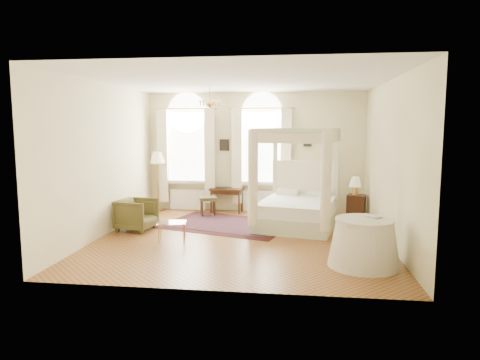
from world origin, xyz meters
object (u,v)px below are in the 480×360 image
object	(u,v)px
writing_desk	(227,192)
side_table	(364,243)
nightstand	(356,207)
stool	(208,200)
armchair	(136,214)
coffee_table	(172,224)
floor_lamp	(158,161)
canopy_bed	(297,205)

from	to	relation	value
writing_desk	side_table	xyz separation A→B (m)	(3.03, -4.28, -0.17)
nightstand	stool	distance (m)	3.88
armchair	nightstand	bearing A→B (deg)	-61.17
side_table	coffee_table	bearing A→B (deg)	162.52
armchair	writing_desk	bearing A→B (deg)	-28.12
armchair	floor_lamp	size ratio (longest dim) A/B	0.48
stool	side_table	size ratio (longest dim) A/B	0.46
floor_lamp	side_table	xyz separation A→B (m)	(4.99, -4.28, -1.02)
canopy_bed	side_table	distance (m)	2.95
coffee_table	floor_lamp	size ratio (longest dim) A/B	0.40
canopy_bed	nightstand	bearing A→B (deg)	36.76
stool	floor_lamp	world-z (taller)	floor_lamp
coffee_table	side_table	xyz separation A→B (m)	(3.69, -1.16, 0.04)
canopy_bed	coffee_table	xyz separation A→B (m)	(-2.58, -1.57, -0.17)
armchair	coffee_table	xyz separation A→B (m)	(1.07, -0.81, -0.00)
armchair	floor_lamp	distance (m)	2.55
nightstand	side_table	world-z (taller)	side_table
canopy_bed	side_table	world-z (taller)	canopy_bed
nightstand	armchair	size ratio (longest dim) A/B	0.78
armchair	side_table	xyz separation A→B (m)	(4.76, -1.97, 0.04)
stool	armchair	size ratio (longest dim) A/B	0.69
nightstand	canopy_bed	bearing A→B (deg)	-143.24
writing_desk	floor_lamp	size ratio (longest dim) A/B	0.56
floor_lamp	side_table	world-z (taller)	floor_lamp
nightstand	coffee_table	distance (m)	4.92
writing_desk	coffee_table	bearing A→B (deg)	-101.90
writing_desk	side_table	distance (m)	5.25
canopy_bed	nightstand	xyz separation A→B (m)	(1.53, 1.14, -0.22)
writing_desk	side_table	world-z (taller)	side_table
stool	armchair	bearing A→B (deg)	-125.57
coffee_table	side_table	bearing A→B (deg)	-17.48
canopy_bed	armchair	xyz separation A→B (m)	(-3.65, -0.76, -0.17)
canopy_bed	floor_lamp	world-z (taller)	canopy_bed
armchair	coffee_table	size ratio (longest dim) A/B	1.21
nightstand	floor_lamp	distance (m)	5.53
armchair	floor_lamp	bearing A→B (deg)	14.27
writing_desk	coffee_table	distance (m)	3.19
stool	coffee_table	xyz separation A→B (m)	(-0.23, -2.62, -0.06)
stool	canopy_bed	bearing A→B (deg)	-24.06
coffee_table	side_table	world-z (taller)	side_table
nightstand	side_table	size ratio (longest dim) A/B	0.52
stool	floor_lamp	xyz separation A→B (m)	(-1.52, 0.50, 1.00)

